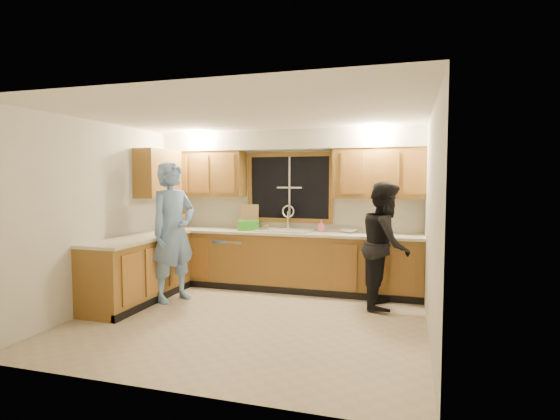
{
  "coord_description": "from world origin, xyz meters",
  "views": [
    {
      "loc": [
        1.87,
        -4.95,
        1.73
      ],
      "look_at": [
        0.21,
        0.65,
        1.32
      ],
      "focal_mm": 28.0,
      "sensor_mm": 36.0,
      "label": 1
    }
  ],
  "objects_px": {
    "dishwasher": "(234,261)",
    "dish_crate": "(249,225)",
    "stove": "(113,278)",
    "soap_bottle": "(321,226)",
    "sink": "(285,235)",
    "knife_block": "(182,221)",
    "bowl": "(349,231)",
    "woman": "(386,245)",
    "man": "(173,232)"
  },
  "relations": [
    {
      "from": "man",
      "to": "bowl",
      "type": "xyz_separation_m",
      "value": [
        2.34,
        1.15,
        -0.04
      ]
    },
    {
      "from": "man",
      "to": "sink",
      "type": "bearing_deg",
      "value": -28.27
    },
    {
      "from": "woman",
      "to": "stove",
      "type": "bearing_deg",
      "value": 111.04
    },
    {
      "from": "bowl",
      "to": "man",
      "type": "bearing_deg",
      "value": -153.75
    },
    {
      "from": "stove",
      "to": "knife_block",
      "type": "relative_size",
      "value": 3.86
    },
    {
      "from": "sink",
      "to": "woman",
      "type": "bearing_deg",
      "value": -19.14
    },
    {
      "from": "dish_crate",
      "to": "bowl",
      "type": "xyz_separation_m",
      "value": [
        1.6,
        0.08,
        -0.05
      ]
    },
    {
      "from": "sink",
      "to": "stove",
      "type": "relative_size",
      "value": 0.96
    },
    {
      "from": "dishwasher",
      "to": "man",
      "type": "bearing_deg",
      "value": -114.78
    },
    {
      "from": "man",
      "to": "soap_bottle",
      "type": "bearing_deg",
      "value": -35.72
    },
    {
      "from": "woman",
      "to": "dish_crate",
      "type": "relative_size",
      "value": 5.22
    },
    {
      "from": "stove",
      "to": "bowl",
      "type": "xyz_separation_m",
      "value": [
        2.79,
        1.9,
        0.5
      ]
    },
    {
      "from": "dishwasher",
      "to": "dish_crate",
      "type": "relative_size",
      "value": 2.51
    },
    {
      "from": "dishwasher",
      "to": "dish_crate",
      "type": "xyz_separation_m",
      "value": [
        0.25,
        0.0,
        0.59
      ]
    },
    {
      "from": "knife_block",
      "to": "bowl",
      "type": "height_order",
      "value": "knife_block"
    },
    {
      "from": "stove",
      "to": "bowl",
      "type": "height_order",
      "value": "bowl"
    },
    {
      "from": "soap_bottle",
      "to": "knife_block",
      "type": "bearing_deg",
      "value": -178.41
    },
    {
      "from": "dish_crate",
      "to": "soap_bottle",
      "type": "distance_m",
      "value": 1.17
    },
    {
      "from": "dishwasher",
      "to": "stove",
      "type": "height_order",
      "value": "stove"
    },
    {
      "from": "woman",
      "to": "soap_bottle",
      "type": "relative_size",
      "value": 9.11
    },
    {
      "from": "man",
      "to": "stove",
      "type": "bearing_deg",
      "value": 171.28
    },
    {
      "from": "sink",
      "to": "man",
      "type": "relative_size",
      "value": 0.43
    },
    {
      "from": "soap_bottle",
      "to": "bowl",
      "type": "distance_m",
      "value": 0.43
    },
    {
      "from": "stove",
      "to": "dish_crate",
      "type": "relative_size",
      "value": 2.76
    },
    {
      "from": "knife_block",
      "to": "soap_bottle",
      "type": "distance_m",
      "value": 2.38
    },
    {
      "from": "man",
      "to": "soap_bottle",
      "type": "relative_size",
      "value": 10.58
    },
    {
      "from": "woman",
      "to": "knife_block",
      "type": "bearing_deg",
      "value": 80.85
    },
    {
      "from": "dish_crate",
      "to": "bowl",
      "type": "distance_m",
      "value": 1.6
    },
    {
      "from": "dish_crate",
      "to": "bowl",
      "type": "height_order",
      "value": "dish_crate"
    },
    {
      "from": "knife_block",
      "to": "bowl",
      "type": "distance_m",
      "value": 2.81
    },
    {
      "from": "stove",
      "to": "soap_bottle",
      "type": "bearing_deg",
      "value": 38.88
    },
    {
      "from": "man",
      "to": "knife_block",
      "type": "xyz_separation_m",
      "value": [
        -0.47,
        1.1,
        0.05
      ]
    },
    {
      "from": "dish_crate",
      "to": "woman",
      "type": "bearing_deg",
      "value": -13.84
    },
    {
      "from": "sink",
      "to": "dishwasher",
      "type": "distance_m",
      "value": 0.96
    },
    {
      "from": "man",
      "to": "bowl",
      "type": "distance_m",
      "value": 2.61
    },
    {
      "from": "sink",
      "to": "woman",
      "type": "distance_m",
      "value": 1.67
    },
    {
      "from": "stove",
      "to": "dish_crate",
      "type": "bearing_deg",
      "value": 56.53
    },
    {
      "from": "man",
      "to": "knife_block",
      "type": "bearing_deg",
      "value": 45.96
    },
    {
      "from": "stove",
      "to": "sink",
      "type": "bearing_deg",
      "value": 45.39
    },
    {
      "from": "stove",
      "to": "dish_crate",
      "type": "xyz_separation_m",
      "value": [
        1.2,
        1.81,
        0.55
      ]
    },
    {
      "from": "woman",
      "to": "dishwasher",
      "type": "bearing_deg",
      "value": 77.93
    },
    {
      "from": "stove",
      "to": "knife_block",
      "type": "xyz_separation_m",
      "value": [
        -0.01,
        1.84,
        0.59
      ]
    },
    {
      "from": "stove",
      "to": "woman",
      "type": "xyz_separation_m",
      "value": [
        3.38,
        1.28,
        0.4
      ]
    },
    {
      "from": "dishwasher",
      "to": "stove",
      "type": "distance_m",
      "value": 2.04
    },
    {
      "from": "dish_crate",
      "to": "soap_bottle",
      "type": "height_order",
      "value": "soap_bottle"
    },
    {
      "from": "sink",
      "to": "knife_block",
      "type": "height_order",
      "value": "sink"
    },
    {
      "from": "sink",
      "to": "knife_block",
      "type": "xyz_separation_m",
      "value": [
        -1.81,
        0.02,
        0.17
      ]
    },
    {
      "from": "stove",
      "to": "man",
      "type": "bearing_deg",
      "value": 58.39
    },
    {
      "from": "man",
      "to": "bowl",
      "type": "bearing_deg",
      "value": -40.86
    },
    {
      "from": "man",
      "to": "dish_crate",
      "type": "relative_size",
      "value": 6.06
    }
  ]
}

